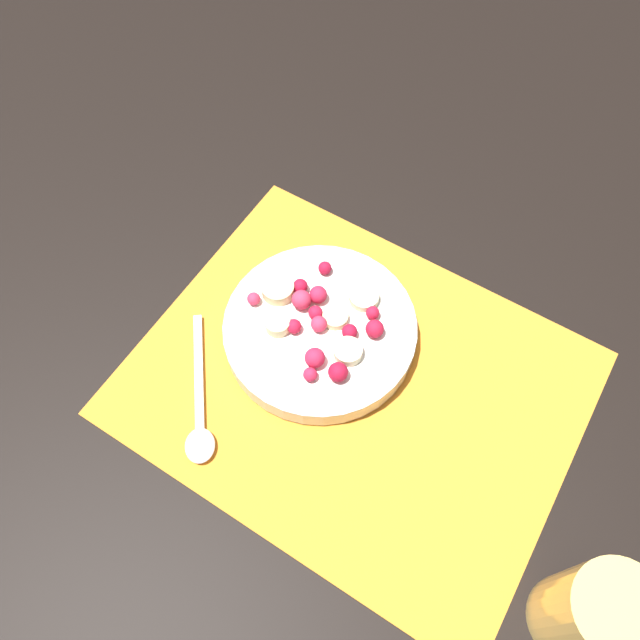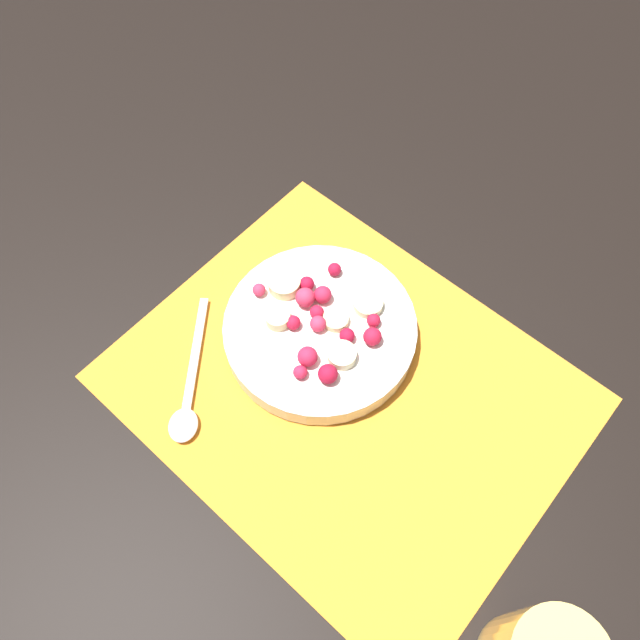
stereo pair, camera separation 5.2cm
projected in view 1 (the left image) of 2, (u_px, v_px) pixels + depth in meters
ground_plane at (355, 384)px, 0.66m from camera, size 3.00×3.00×0.00m
placemat at (355, 383)px, 0.66m from camera, size 0.45×0.36×0.01m
fruit_bowl at (320, 328)px, 0.67m from camera, size 0.21×0.21×0.05m
spoon at (200, 418)px, 0.63m from camera, size 0.12×0.14×0.01m
drinking_glass at (593, 615)px, 0.50m from camera, size 0.08×0.08×0.11m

